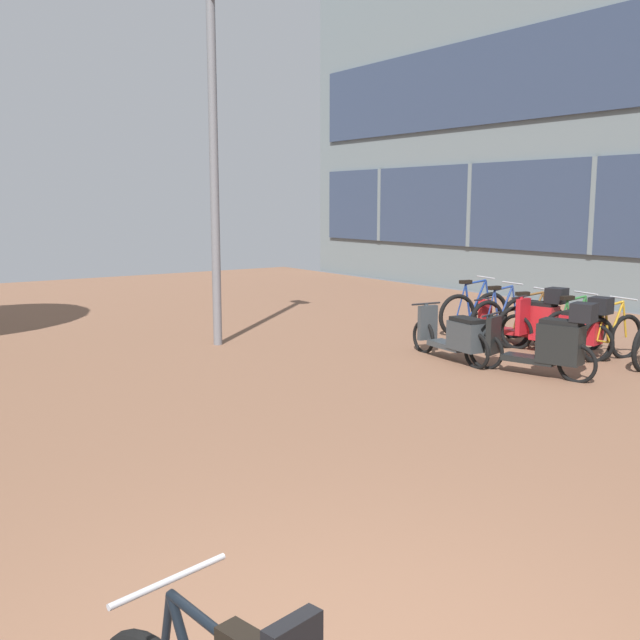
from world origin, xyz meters
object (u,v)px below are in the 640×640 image
Objects in this scene: bicycle_rack_04 at (574,330)px; bicycle_rack_06 at (502,319)px; bicycle_rack_07 at (474,313)px; lamp_post at (214,149)px; scooter_near at (548,342)px; scooter_extra at (456,336)px; bicycle_rack_03 at (612,337)px; scooter_far at (530,318)px; bicycle_rack_05 at (531,325)px; scooter_mid at (568,327)px.

bicycle_rack_06 is at bearing 94.97° from bicycle_rack_04.
lamp_post is (-4.20, 1.63, 2.75)m from bicycle_rack_07.
scooter_extra is (-0.30, 1.39, -0.09)m from scooter_near.
scooter_far reaches higher than bicycle_rack_03.
bicycle_rack_07 is at bearing 84.88° from bicycle_rack_05.
scooter_mid is at bearing 27.78° from scooter_near.
lamp_post is (-4.11, 2.92, 2.67)m from scooter_far.
scooter_far reaches higher than bicycle_rack_05.
scooter_near is at bearing -173.55° from bicycle_rack_03.
bicycle_rack_07 is at bearing 86.10° from scooter_far.
scooter_extra is 4.72m from lamp_post.
bicycle_rack_05 is (-0.19, 0.68, 0.00)m from bicycle_rack_04.
bicycle_rack_04 is 0.23× the size of lamp_post.
scooter_mid is (-0.36, -0.14, 0.10)m from bicycle_rack_04.
scooter_mid is at bearing -21.64° from scooter_extra.
scooter_extra is at bearing -54.39° from lamp_post.
scooter_mid is 6.07m from lamp_post.
scooter_extra is at bearing 165.59° from bicycle_rack_04.
scooter_near reaches higher than scooter_far.
scooter_far reaches higher than bicycle_rack_04.
bicycle_rack_07 is (-0.04, 2.70, 0.03)m from bicycle_rack_03.
bicycle_rack_05 is 1.84m from scooter_extra.
bicycle_rack_06 is at bearing 80.94° from scooter_mid.
bicycle_rack_03 is at bearing -45.59° from lamp_post.
scooter_far is at bearing 58.49° from bicycle_rack_05.
bicycle_rack_04 is 1.94m from scooter_near.
bicycle_rack_05 is 0.92× the size of bicycle_rack_07.
scooter_near reaches higher than scooter_mid.
lamp_post reaches higher than scooter_near.
bicycle_rack_03 is 1.71m from scooter_near.
bicycle_rack_03 is at bearing -83.14° from bicycle_rack_05.
bicycle_rack_05 reaches higher than bicycle_rack_04.
bicycle_rack_05 is at bearing 4.79° from scooter_extra.
scooter_mid is (-0.32, 0.53, 0.11)m from bicycle_rack_03.
bicycle_rack_03 is 0.68m from bicycle_rack_04.
bicycle_rack_03 is 0.73× the size of scooter_far.
scooter_near is at bearing -60.64° from lamp_post.
scooter_extra is (-1.67, 0.66, -0.06)m from scooter_mid.
bicycle_rack_03 is 1.36m from bicycle_rack_05.
bicycle_rack_06 is 0.79× the size of scooter_near.
scooter_extra is at bearing -175.21° from bicycle_rack_05.
scooter_mid is 1.05× the size of scooter_far.
scooter_near is (-1.70, -0.19, 0.14)m from bicycle_rack_03.
lamp_post reaches higher than bicycle_rack_03.
bicycle_rack_06 is 0.75× the size of scooter_mid.
scooter_near is 1.42m from scooter_extra.
bicycle_rack_04 is 0.70m from bicycle_rack_05.
bicycle_rack_06 is (0.08, 0.67, 0.01)m from bicycle_rack_05.
scooter_far is (0.19, 0.87, 0.00)m from scooter_mid.
bicycle_rack_04 is 0.97× the size of bicycle_rack_05.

